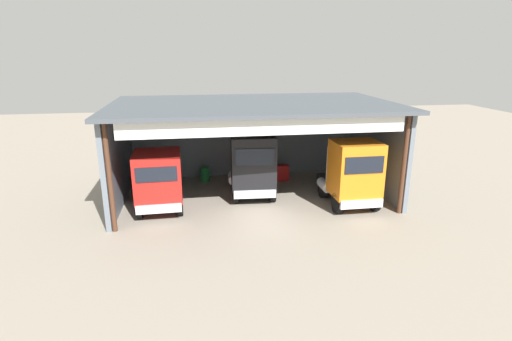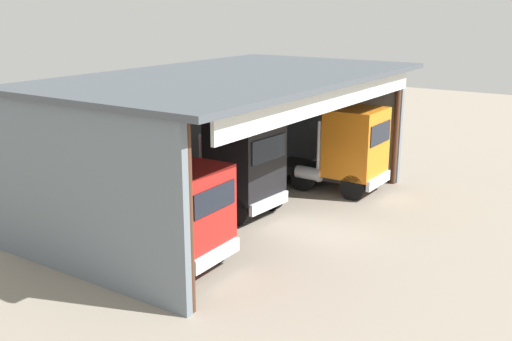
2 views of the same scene
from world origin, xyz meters
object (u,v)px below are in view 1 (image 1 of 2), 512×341
object	(u,v)px
truck_red_center_bay	(158,180)
tool_cart	(281,172)
truck_orange_right_bay	(352,173)
oil_drum	(205,174)
truck_black_left_bay	(252,165)

from	to	relation	value
truck_red_center_bay	tool_cart	xyz separation A→B (m)	(7.58, 4.31, -1.26)
truck_orange_right_bay	oil_drum	xyz separation A→B (m)	(-7.75, 5.69, -1.44)
truck_orange_right_bay	truck_black_left_bay	bearing A→B (deg)	-23.52
truck_red_center_bay	oil_drum	bearing A→B (deg)	-120.03
truck_red_center_bay	oil_drum	size ratio (longest dim) A/B	5.01
oil_drum	truck_orange_right_bay	bearing A→B (deg)	-36.30
truck_red_center_bay	tool_cart	size ratio (longest dim) A/B	4.75
oil_drum	tool_cart	bearing A→B (deg)	-4.81
truck_orange_right_bay	oil_drum	distance (m)	9.73
truck_black_left_bay	tool_cart	bearing A→B (deg)	-124.90
truck_red_center_bay	tool_cart	bearing A→B (deg)	-152.09
truck_red_center_bay	oil_drum	xyz separation A→B (m)	(2.55, 4.74, -1.29)
oil_drum	tool_cart	world-z (taller)	tool_cart
truck_orange_right_bay	oil_drum	world-z (taller)	truck_orange_right_bay
truck_orange_right_bay	tool_cart	world-z (taller)	truck_orange_right_bay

